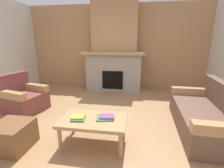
% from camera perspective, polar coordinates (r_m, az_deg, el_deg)
% --- Properties ---
extents(ground, '(9.00, 9.00, 0.00)m').
position_cam_1_polar(ground, '(3.08, -6.34, -15.64)').
color(ground, '#9E754C').
extents(wall_back_wood_panel, '(6.00, 0.12, 2.70)m').
position_cam_1_polar(wall_back_wood_panel, '(5.59, 1.41, 12.99)').
color(wall_back_wood_panel, tan).
rests_on(wall_back_wood_panel, ground).
extents(fireplace, '(1.90, 0.82, 2.70)m').
position_cam_1_polar(fireplace, '(5.23, 0.85, 10.79)').
color(fireplace, gray).
rests_on(fireplace, ground).
extents(couch, '(0.92, 1.83, 0.85)m').
position_cam_1_polar(couch, '(3.36, 30.32, -9.56)').
color(couch, brown).
rests_on(couch, ground).
extents(armchair, '(0.92, 0.92, 0.85)m').
position_cam_1_polar(armchair, '(4.21, -28.89, -4.40)').
color(armchair, brown).
rests_on(armchair, ground).
extents(coffee_table, '(1.00, 0.60, 0.43)m').
position_cam_1_polar(coffee_table, '(2.52, -6.58, -13.25)').
color(coffee_table, tan).
rests_on(coffee_table, ground).
extents(ottoman, '(0.52, 0.52, 0.40)m').
position_cam_1_polar(ottoman, '(2.92, -31.81, -15.33)').
color(ottoman, brown).
rests_on(ottoman, ground).
extents(book_stack_near_edge, '(0.23, 0.22, 0.05)m').
position_cam_1_polar(book_stack_near_edge, '(2.51, -11.95, -11.65)').
color(book_stack_near_edge, '#3D7F4C').
rests_on(book_stack_near_edge, coffee_table).
extents(book_stack_center, '(0.30, 0.27, 0.04)m').
position_cam_1_polar(book_stack_center, '(2.49, -2.25, -11.63)').
color(book_stack_center, '#3D7F4C').
rests_on(book_stack_center, coffee_table).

